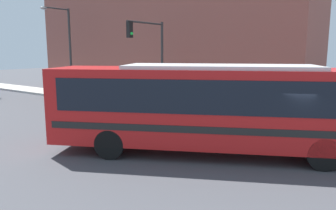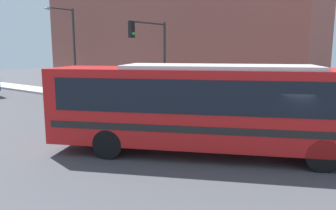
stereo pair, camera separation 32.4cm
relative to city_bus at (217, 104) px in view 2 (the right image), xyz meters
The scene contains 8 objects.
ground_plane 2.95m from the city_bus, 63.75° to the right, with size 120.00×120.00×0.00m, color #47474C.
sidewalk 19.30m from the city_bus, 69.50° to the left, with size 2.48×70.00×0.18m.
building_facade 15.43m from the city_bus, 43.70° to the left, with size 6.00×22.97×9.53m.
city_bus is the anchor object (origin of this frame).
fire_hydrant 6.46m from the city_bus, 15.61° to the left, with size 0.23×0.32×0.81m.
traffic_light_pole 9.07m from the city_bus, 54.66° to the left, with size 3.28×0.35×5.38m.
parking_meter 8.68m from the city_bus, 45.10° to the left, with size 0.14×0.14×1.19m.
street_lamp 17.68m from the city_bus, 70.00° to the left, with size 2.56×0.28×6.85m.
Camera 2 is at (-11.38, -3.60, 3.85)m, focal length 35.00 mm.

